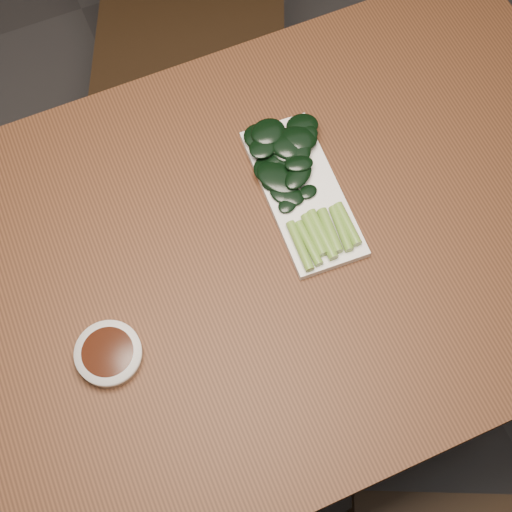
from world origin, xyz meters
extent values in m
plane|color=#2C2A2A|center=(0.00, 0.00, 0.00)|extent=(6.00, 6.00, 0.00)
cube|color=#4B2815|center=(0.00, 0.00, 0.73)|extent=(1.40, 0.80, 0.04)
cylinder|color=#4B2815|center=(0.64, 0.34, 0.35)|extent=(0.05, 0.05, 0.71)
cube|color=black|center=(0.16, 0.67, 0.43)|extent=(0.60, 0.60, 0.04)
cylinder|color=black|center=(-0.10, 0.57, 0.21)|extent=(0.04, 0.04, 0.41)
cylinder|color=black|center=(0.26, 0.41, 0.21)|extent=(0.04, 0.04, 0.41)
cylinder|color=black|center=(0.06, 0.93, 0.21)|extent=(0.04, 0.04, 0.41)
cylinder|color=black|center=(0.42, 0.77, 0.21)|extent=(0.04, 0.04, 0.41)
cylinder|color=white|center=(-0.23, -0.07, 0.76)|extent=(0.10, 0.10, 0.02)
cylinder|color=#351104|center=(-0.23, -0.07, 0.77)|extent=(0.08, 0.08, 0.00)
cube|color=white|center=(0.16, 0.06, 0.76)|extent=(0.14, 0.29, 0.01)
cylinder|color=olive|center=(0.11, -0.03, 0.77)|extent=(0.02, 0.09, 0.02)
cylinder|color=olive|center=(0.12, -0.03, 0.77)|extent=(0.01, 0.08, 0.01)
cylinder|color=olive|center=(0.14, -0.02, 0.77)|extent=(0.02, 0.08, 0.02)
cylinder|color=olive|center=(0.15, -0.03, 0.77)|extent=(0.02, 0.09, 0.02)
cylinder|color=olive|center=(0.16, -0.02, 0.77)|extent=(0.02, 0.08, 0.02)
cylinder|color=olive|center=(0.18, -0.03, 0.77)|extent=(0.02, 0.08, 0.02)
cylinder|color=olive|center=(0.20, -0.02, 0.77)|extent=(0.02, 0.08, 0.02)
ellipsoid|color=black|center=(0.15, 0.18, 0.78)|extent=(0.07, 0.06, 0.01)
ellipsoid|color=black|center=(0.13, 0.12, 0.77)|extent=(0.09, 0.08, 0.01)
ellipsoid|color=black|center=(0.13, 0.16, 0.78)|extent=(0.06, 0.07, 0.01)
ellipsoid|color=black|center=(0.21, 0.15, 0.78)|extent=(0.04, 0.05, 0.01)
ellipsoid|color=black|center=(0.17, 0.12, 0.78)|extent=(0.06, 0.06, 0.01)
ellipsoid|color=black|center=(0.17, 0.15, 0.78)|extent=(0.07, 0.07, 0.01)
ellipsoid|color=black|center=(0.17, 0.15, 0.77)|extent=(0.09, 0.09, 0.01)
ellipsoid|color=black|center=(0.15, 0.13, 0.77)|extent=(0.09, 0.06, 0.01)
ellipsoid|color=black|center=(0.14, 0.13, 0.77)|extent=(0.06, 0.04, 0.01)
ellipsoid|color=black|center=(0.12, 0.09, 0.77)|extent=(0.05, 0.04, 0.01)
ellipsoid|color=black|center=(0.15, 0.15, 0.78)|extent=(0.05, 0.05, 0.01)
ellipsoid|color=black|center=(0.19, 0.15, 0.77)|extent=(0.06, 0.05, 0.01)
ellipsoid|color=black|center=(0.12, 0.16, 0.78)|extent=(0.05, 0.05, 0.01)
ellipsoid|color=black|center=(0.17, 0.10, 0.78)|extent=(0.05, 0.04, 0.01)
ellipsoid|color=black|center=(0.21, 0.17, 0.78)|extent=(0.06, 0.05, 0.01)
ellipsoid|color=black|center=(0.16, 0.09, 0.78)|extent=(0.07, 0.06, 0.01)
ellipsoid|color=black|center=(0.18, 0.13, 0.78)|extent=(0.05, 0.06, 0.01)
ellipsoid|color=black|center=(0.19, 0.15, 0.78)|extent=(0.08, 0.08, 0.02)
ellipsoid|color=black|center=(0.13, 0.10, 0.77)|extent=(0.09, 0.10, 0.01)
ellipsoid|color=black|center=(0.13, 0.18, 0.78)|extent=(0.06, 0.07, 0.01)
ellipsoid|color=black|center=(0.12, 0.07, 0.77)|extent=(0.05, 0.05, 0.01)
ellipsoid|color=black|center=(0.16, 0.06, 0.77)|extent=(0.04, 0.03, 0.01)
ellipsoid|color=black|center=(0.12, 0.05, 0.77)|extent=(0.04, 0.04, 0.01)
ellipsoid|color=black|center=(0.13, 0.06, 0.77)|extent=(0.06, 0.06, 0.01)
camera|label=1|loc=(-0.14, -0.43, 1.81)|focal=50.00mm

